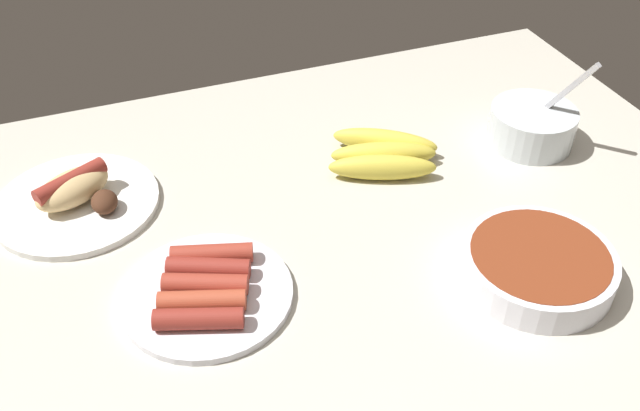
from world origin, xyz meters
TOP-DOWN VIEW (x-y plane):
  - ground_plane at (0.00, 0.00)cm, footprint 120.00×90.00cm
  - bowl_chili at (20.52, -16.18)cm, footprint 18.91×18.91cm
  - bowl_coleslaw at (37.01, 9.98)cm, footprint 13.30×13.30cm
  - plate_hotdog_assembled at (-31.56, 18.59)cm, footprint 22.98×22.98cm
  - banana_bunch at (12.79, 12.54)cm, footprint 18.91×16.38cm
  - plate_sausages at (-18.73, -4.84)cm, footprint 21.06×21.06cm

SIDE VIEW (x-z plane):
  - ground_plane at x=0.00cm, z-range -3.00..0.00cm
  - plate_sausages at x=-18.73cm, z-range -0.52..3.00cm
  - plate_hotdog_assembled at x=-31.56cm, z-range -1.11..4.50cm
  - banana_bunch at x=12.79cm, z-range -0.01..3.87cm
  - bowl_chili at x=20.52cm, z-range 0.22..4.38cm
  - bowl_coleslaw at x=37.01cm, z-range -4.65..11.21cm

